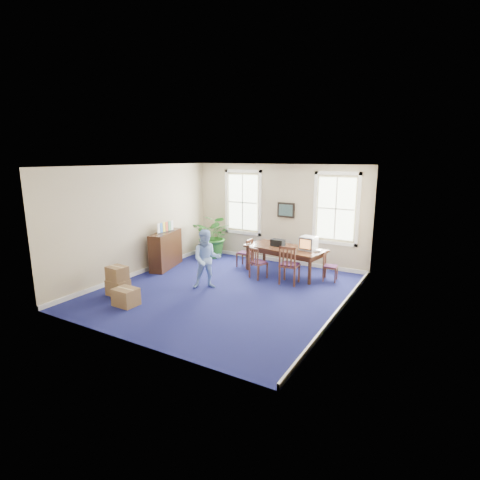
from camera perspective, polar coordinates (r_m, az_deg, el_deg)
The scene contains 25 objects.
floor at distance 9.87m, azimuth -2.26°, elevation -7.70°, with size 6.50×6.50×0.00m, color navy.
ceiling at distance 9.27m, azimuth -2.44°, elevation 11.21°, with size 6.50×6.50×0.00m, color white.
wall_back at distance 12.27m, azimuth 5.80°, elevation 3.98°, with size 6.50×6.50×0.00m, color tan.
wall_front at distance 6.99m, azimuth -16.74°, elevation -3.06°, with size 6.50×6.50×0.00m, color tan.
wall_left at distance 11.31m, azimuth -15.33°, elevation 2.87°, with size 6.50×6.50×0.00m, color tan.
wall_right at distance 8.27m, azimuth 15.52°, elevation -0.60°, with size 6.50×6.50×0.00m, color tan.
baseboard_back at distance 12.56m, azimuth 5.59°, elevation -3.00°, with size 6.00×0.04×0.12m, color white.
baseboard_left at distance 11.63m, azimuth -14.79°, elevation -4.64°, with size 0.04×6.50×0.12m, color white.
baseboard_right at distance 8.75m, azimuth 14.73°, elevation -10.45°, with size 0.04×6.50×0.12m, color white.
window_left at distance 12.79m, azimuth 0.45°, elevation 5.75°, with size 1.40×0.12×2.20m, color white, non-canonical shape.
window_right at distance 11.57m, azimuth 14.42°, elevation 4.63°, with size 1.40×0.12×2.20m, color white, non-canonical shape.
wall_picture at distance 12.09m, azimuth 7.02°, elevation 4.54°, with size 0.58×0.06×0.48m, color black, non-canonical shape.
conference_table at distance 11.25m, azimuth 6.86°, elevation -3.08°, with size 2.35×1.07×0.80m, color #3D2012, non-canonical shape.
crt_tv at distance 10.91m, azimuth 10.40°, elevation -0.48°, with size 0.43×0.46×0.39m, color #B7B7BC, non-canonical shape.
game_console at distance 10.81m, azimuth 11.86°, elevation -1.59°, with size 0.16×0.20×0.05m, color white.
equipment_bag at distance 11.28m, azimuth 5.79°, elevation -0.40°, with size 0.39×0.26×0.20m, color black.
chair_near_left at distance 10.73m, azimuth 2.82°, elevation -3.44°, with size 0.41×0.41×0.92m, color brown, non-canonical shape.
chair_near_right at distance 10.33m, azimuth 7.58°, elevation -3.71°, with size 0.49×0.49×1.09m, color brown, non-canonical shape.
chair_end_left at distance 11.83m, azimuth 0.68°, elevation -1.95°, with size 0.41×0.41×0.90m, color brown, non-canonical shape.
chair_end_right at distance 10.81m, azimuth 13.65°, elevation -3.91°, with size 0.38×0.38×0.84m, color brown, non-canonical shape.
man at distance 9.86m, azimuth -5.09°, elevation -2.95°, with size 0.77×0.60×1.58m, color #90B3F2.
credenza at distance 11.94m, azimuth -11.23°, elevation -1.38°, with size 0.43×1.50×1.18m, color #3D2012.
brochure_rack at distance 11.77m, azimuth -11.31°, elevation 2.20°, with size 0.13×0.76×0.34m, color #99999E, non-canonical shape.
potted_plant at distance 12.93m, azimuth -4.01°, elevation 0.64°, with size 1.35×1.18×1.50m, color #1E571A.
cardboard_boxes at distance 9.86m, azimuth -16.95°, elevation -5.87°, with size 1.37×1.37×0.78m, color olive, non-canonical shape.
Camera 1 is at (4.96, -7.83, 3.42)m, focal length 28.00 mm.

